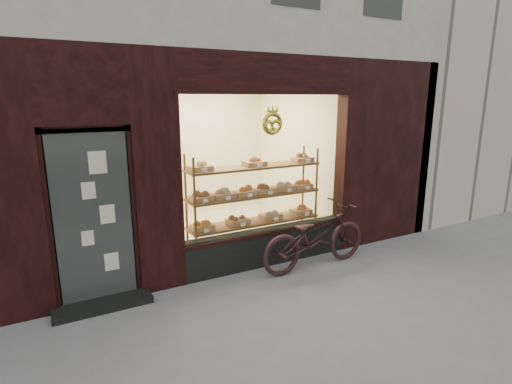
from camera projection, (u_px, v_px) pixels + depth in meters
ground at (332, 343)px, 4.19m from camera, size 90.00×90.00×0.00m
neighbor_right at (470, 31)px, 12.29m from camera, size 12.00×7.00×9.00m
display_shelf at (255, 204)px, 6.38m from camera, size 2.20×0.45×1.70m
bicycle at (315, 237)px, 5.96m from camera, size 1.86×0.70×0.96m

